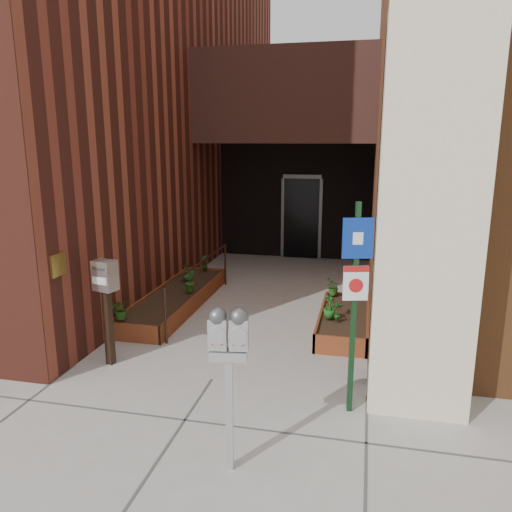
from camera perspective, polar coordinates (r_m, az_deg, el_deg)
The scene contains 15 objects.
ground at distance 6.78m, azimuth -5.09°, elevation -13.90°, with size 80.00×80.00×0.00m, color #9E9991.
architecture at distance 12.94m, azimuth 3.59°, elevation 21.58°, with size 20.00×14.60×10.00m.
planter_left at distance 9.58m, azimuth -9.06°, elevation -4.93°, with size 0.90×3.60×0.30m.
planter_right at distance 8.47m, azimuth 10.01°, elevation -7.40°, with size 0.80×2.20×0.30m.
handrail at distance 9.19m, azimuth -6.41°, elevation -1.63°, with size 0.04×3.34×0.90m.
parking_meter at distance 4.59m, azimuth -3.16°, elevation -10.23°, with size 0.37×0.20×1.63m.
sign_post at distance 5.58m, azimuth 11.26°, elevation -3.54°, with size 0.33×0.12×2.44m.
payment_dropbox at distance 7.11m, azimuth -16.77°, elevation -3.77°, with size 0.34×0.29×1.50m.
shrub_left_a at distance 8.22m, azimuth -15.16°, elevation -5.84°, with size 0.30×0.30×0.34m, color #295819.
shrub_left_b at distance 9.42m, azimuth -7.59°, elevation -2.87°, with size 0.22×0.22×0.40m, color #265C1A.
shrub_left_c at distance 10.20m, azimuth -7.96°, elevation -1.80°, with size 0.19×0.19×0.34m, color #265819.
shrub_left_d at distance 10.92m, azimuth -5.88°, elevation -0.72°, with size 0.18×0.18×0.35m, color #16501A.
shrub_right_a at distance 8.07m, azimuth 8.42°, elevation -5.76°, with size 0.21×0.21×0.37m, color #1D5D1A.
shrub_right_b at distance 7.98m, azimuth 9.30°, elevation -6.24°, with size 0.16×0.16×0.31m, color #1A5B1A.
shrub_right_c at distance 9.24m, azimuth 8.82°, elevation -3.51°, with size 0.28×0.28×0.31m, color #255618.
Camera 1 is at (1.89, -5.74, 3.08)m, focal length 35.00 mm.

